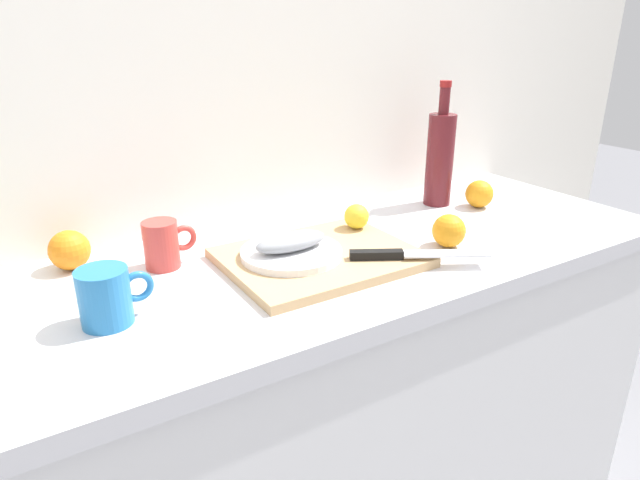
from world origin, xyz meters
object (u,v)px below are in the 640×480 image
at_px(white_plate, 291,253).
at_px(chef_knife, 402,254).
at_px(coffee_mug_1, 106,296).
at_px(coffee_mug_2, 163,244).
at_px(wine_bottle, 440,157).
at_px(lemon_0, 357,216).
at_px(fish_fillet, 291,242).
at_px(orange_0, 69,250).
at_px(cutting_board, 320,258).

bearing_deg(white_plate, chef_knife, -34.67).
distance_m(white_plate, chef_knife, 0.23).
bearing_deg(coffee_mug_1, chef_knife, -8.40).
relative_size(white_plate, coffee_mug_2, 1.90).
bearing_deg(coffee_mug_2, white_plate, -30.10).
xyz_separation_m(wine_bottle, coffee_mug_1, (-0.93, -0.20, -0.08)).
bearing_deg(wine_bottle, lemon_0, -165.45).
height_order(fish_fillet, coffee_mug_1, coffee_mug_1).
bearing_deg(white_plate, lemon_0, 17.52).
height_order(white_plate, orange_0, orange_0).
relative_size(coffee_mug_1, orange_0, 1.53).
xyz_separation_m(cutting_board, lemon_0, (0.15, 0.09, 0.04)).
distance_m(white_plate, wine_bottle, 0.58).
bearing_deg(wine_bottle, white_plate, -164.29).
bearing_deg(chef_knife, lemon_0, 112.17).
height_order(coffee_mug_1, coffee_mug_2, coffee_mug_2).
height_order(lemon_0, coffee_mug_2, coffee_mug_2).
bearing_deg(wine_bottle, coffee_mug_1, -167.74).
bearing_deg(orange_0, fish_fillet, -29.71).
xyz_separation_m(white_plate, wine_bottle, (0.55, 0.16, 0.10)).
xyz_separation_m(fish_fillet, orange_0, (-0.39, 0.22, -0.01)).
distance_m(lemon_0, wine_bottle, 0.36).
bearing_deg(fish_fillet, orange_0, 150.29).
relative_size(chef_knife, lemon_0, 4.54).
distance_m(cutting_board, coffee_mug_1, 0.44).
xyz_separation_m(cutting_board, chef_knife, (0.13, -0.11, 0.02)).
bearing_deg(cutting_board, chef_knife, -41.08).
xyz_separation_m(cutting_board, fish_fillet, (-0.06, 0.02, 0.04)).
bearing_deg(lemon_0, cutting_board, -151.12).
distance_m(cutting_board, lemon_0, 0.18).
bearing_deg(orange_0, white_plate, -29.71).
xyz_separation_m(cutting_board, white_plate, (-0.06, 0.02, 0.02)).
relative_size(cutting_board, fish_fillet, 2.48).
bearing_deg(coffee_mug_1, cutting_board, 3.79).
relative_size(cutting_board, lemon_0, 6.70).
relative_size(cutting_board, coffee_mug_2, 3.54).
relative_size(lemon_0, coffee_mug_2, 0.53).
bearing_deg(chef_knife, white_plate, 174.78).
distance_m(wine_bottle, coffee_mug_1, 0.96).
xyz_separation_m(fish_fillet, coffee_mug_2, (-0.23, 0.13, -0.00)).
distance_m(wine_bottle, coffee_mug_2, 0.78).
bearing_deg(coffee_mug_2, wine_bottle, 1.72).
distance_m(lemon_0, orange_0, 0.63).
height_order(chef_knife, wine_bottle, wine_bottle).
height_order(chef_knife, coffee_mug_1, coffee_mug_1).
bearing_deg(fish_fillet, chef_knife, -34.67).
xyz_separation_m(white_plate, lemon_0, (0.21, 0.07, 0.02)).
xyz_separation_m(white_plate, orange_0, (-0.39, 0.22, 0.01)).
height_order(chef_knife, coffee_mug_2, coffee_mug_2).
relative_size(lemon_0, wine_bottle, 0.18).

